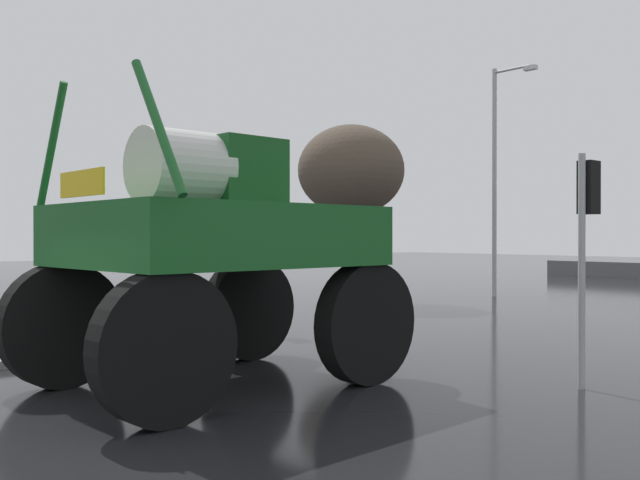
% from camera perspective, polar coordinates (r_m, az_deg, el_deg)
% --- Properties ---
extents(ground_plane, '(120.00, 120.00, 0.00)m').
position_cam_1_polar(ground_plane, '(22.04, 23.53, -5.93)').
color(ground_plane, black).
extents(median_island, '(1.54, 8.46, 0.15)m').
position_cam_1_polar(median_island, '(15.00, -20.33, -8.57)').
color(median_island, gray).
rests_on(median_island, ground).
extents(oversize_sprayer, '(4.35, 5.76, 4.75)m').
position_cam_1_polar(oversize_sprayer, '(11.20, -8.59, -0.70)').
color(oversize_sprayer, black).
rests_on(oversize_sprayer, ground).
extents(traffic_signal_near_left, '(0.24, 0.54, 3.99)m').
position_cam_1_polar(traffic_signal_near_left, '(18.23, -6.67, 1.97)').
color(traffic_signal_near_left, '#A8AAAF').
rests_on(traffic_signal_near_left, ground).
extents(traffic_signal_near_right, '(0.24, 0.54, 3.67)m').
position_cam_1_polar(traffic_signal_near_right, '(11.75, 20.97, 1.73)').
color(traffic_signal_near_right, '#A8AAAF').
rests_on(traffic_signal_near_right, ground).
extents(streetlight_far_left, '(1.95, 0.24, 9.03)m').
position_cam_1_polar(streetlight_far_left, '(28.59, 14.28, 5.50)').
color(streetlight_far_left, '#A8AAAF').
rests_on(streetlight_far_left, ground).
extents(bare_tree_left, '(3.90, 3.90, 6.45)m').
position_cam_1_polar(bare_tree_left, '(25.61, 2.55, 5.67)').
color(bare_tree_left, '#473828').
rests_on(bare_tree_left, ground).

